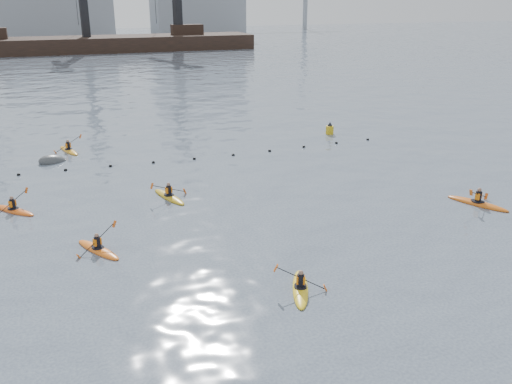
% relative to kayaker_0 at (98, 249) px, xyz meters
% --- Properties ---
extents(ground, '(400.00, 400.00, 0.00)m').
position_rel_kayaker_0_xyz_m(ground, '(7.07, -9.06, -0.10)').
color(ground, '#3C4558').
rests_on(ground, ground).
extents(float_line, '(33.24, 0.73, 0.24)m').
position_rel_kayaker_0_xyz_m(float_line, '(6.57, 13.47, -0.07)').
color(float_line, black).
rests_on(float_line, ground).
extents(barge_pier, '(72.00, 19.30, 29.50)m').
position_rel_kayaker_0_xyz_m(barge_pier, '(6.85, 100.94, 1.80)').
color(barge_pier, black).
rests_on(barge_pier, ground).
extents(skyline, '(141.00, 28.00, 22.00)m').
position_rel_kayaker_0_xyz_m(skyline, '(9.30, 141.21, 9.15)').
color(skyline, gray).
rests_on(skyline, ground).
extents(kayaker_0, '(2.07, 3.10, 1.32)m').
position_rel_kayaker_0_xyz_m(kayaker_0, '(0.00, 0.00, 0.00)').
color(kayaker_0, orange).
rests_on(kayaker_0, ground).
extents(kayaker_1, '(2.09, 3.17, 1.26)m').
position_rel_kayaker_0_xyz_m(kayaker_1, '(7.41, -6.65, 0.00)').
color(kayaker_1, yellow).
rests_on(kayaker_1, ground).
extents(kayaker_2, '(2.58, 2.83, 1.21)m').
position_rel_kayaker_0_xyz_m(kayaker_2, '(-3.96, 6.81, 0.00)').
color(kayaker_2, '#DA5514').
rests_on(kayaker_2, ground).
extents(kayaker_3, '(2.27, 3.42, 1.28)m').
position_rel_kayaker_0_xyz_m(kayaker_3, '(4.64, 5.89, 0.01)').
color(kayaker_3, gold).
rests_on(kayaker_3, ground).
extents(kayaker_4, '(2.33, 3.58, 1.37)m').
position_rel_kayaker_0_xyz_m(kayaker_4, '(21.07, -1.46, 0.01)').
color(kayaker_4, '#CB5A13').
rests_on(kayaker_4, ground).
extents(kayaker_5, '(2.21, 3.30, 1.31)m').
position_rel_kayaker_0_xyz_m(kayaker_5, '(-0.50, 18.79, 0.00)').
color(kayaker_5, orange).
rests_on(kayaker_5, ground).
extents(mooring_buoy, '(2.54, 1.96, 1.45)m').
position_rel_kayaker_0_xyz_m(mooring_buoy, '(-1.70, 16.16, -0.10)').
color(mooring_buoy, '#383B3D').
rests_on(mooring_buoy, ground).
extents(nav_buoy, '(0.67, 0.67, 1.22)m').
position_rel_kayaker_0_xyz_m(nav_buoy, '(21.07, 16.67, 0.27)').
color(nav_buoy, gold).
rests_on(nav_buoy, ground).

